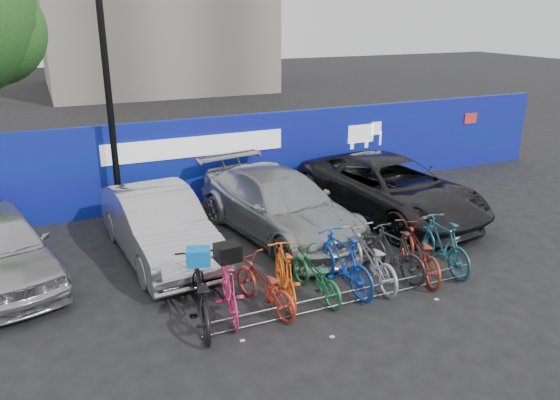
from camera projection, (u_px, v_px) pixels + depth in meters
ground at (333, 290)px, 10.56m from camera, size 100.00×100.00×0.00m
hoarding at (231, 158)px, 15.36m from camera, size 22.00×0.18×2.40m
lamppost at (108, 93)px, 12.94m from camera, size 0.25×0.50×6.11m
bike_rack at (349, 297)px, 9.99m from camera, size 5.60×0.03×0.30m
car_1 at (159, 225)px, 11.78m from camera, size 1.97×4.64×1.49m
car_2 at (279, 205)px, 12.97m from camera, size 2.99×5.54×1.53m
car_3 at (390, 188)px, 14.17m from camera, size 3.31×5.83×1.54m
bike_0 at (200, 294)px, 9.31m from camera, size 1.08×2.20×1.11m
bike_1 at (229, 288)px, 9.56m from camera, size 0.78×1.82×1.06m
bike_2 at (264, 285)px, 9.76m from camera, size 1.02×1.88×0.94m
bike_3 at (285, 275)px, 10.00m from camera, size 0.88×1.86×1.08m
bike_4 at (316, 275)px, 10.20m from camera, size 0.72×1.74×0.89m
bike_5 at (342, 261)px, 10.44m from camera, size 0.76×2.00×1.17m
bike_6 at (370, 258)px, 10.73m from camera, size 0.78×2.02×1.05m
bike_7 at (393, 252)px, 11.00m from camera, size 0.81×1.80×1.04m
bike_8 at (419, 251)px, 11.02m from camera, size 1.16×2.08×1.04m
bike_9 at (442, 244)px, 11.27m from camera, size 0.64×1.90×1.13m
cargo_crate at (198, 257)px, 9.08m from camera, size 0.47×0.40×0.28m
cargo_topcase at (228, 252)px, 9.34m from camera, size 0.43×0.39×0.30m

